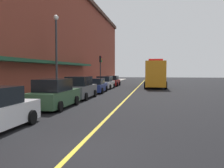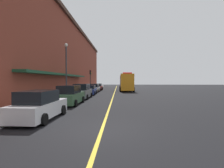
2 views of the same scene
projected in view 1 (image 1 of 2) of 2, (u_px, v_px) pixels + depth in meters
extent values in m
plane|color=black|center=(135.00, 89.00, 32.02)|extent=(112.00, 112.00, 0.00)
cube|color=#ADA8A0|center=(87.00, 88.00, 33.03)|extent=(2.40, 70.00, 0.15)
cube|color=gold|center=(135.00, 89.00, 32.02)|extent=(0.16, 70.00, 0.01)
cube|color=brown|center=(43.00, 37.00, 32.60)|extent=(8.62, 64.00, 13.15)
cube|color=#19472D|center=(56.00, 63.00, 24.11)|extent=(1.20, 22.40, 0.24)
cylinder|color=black|center=(32.00, 117.00, 11.39)|extent=(0.24, 0.65, 0.64)
cube|color=#2D5133|center=(55.00, 98.00, 16.39)|extent=(1.89, 4.84, 0.93)
cube|color=black|center=(53.00, 85.00, 16.11)|extent=(1.68, 2.67, 0.76)
cylinder|color=black|center=(51.00, 100.00, 18.04)|extent=(0.23, 0.64, 0.64)
cylinder|color=black|center=(76.00, 100.00, 17.71)|extent=(0.23, 0.64, 0.64)
cylinder|color=black|center=(30.00, 106.00, 15.10)|extent=(0.23, 0.64, 0.64)
cylinder|color=black|center=(60.00, 106.00, 14.77)|extent=(0.23, 0.64, 0.64)
cube|color=#595B60|center=(80.00, 91.00, 21.92)|extent=(1.87, 4.85, 0.94)
cube|color=black|center=(79.00, 81.00, 21.63)|extent=(1.66, 2.67, 0.77)
cylinder|color=black|center=(75.00, 93.00, 23.57)|extent=(0.23, 0.64, 0.64)
cylinder|color=black|center=(95.00, 93.00, 23.25)|extent=(0.23, 0.64, 0.64)
cylinder|color=black|center=(64.00, 96.00, 20.62)|extent=(0.23, 0.64, 0.64)
cylinder|color=black|center=(86.00, 97.00, 20.30)|extent=(0.23, 0.64, 0.64)
cube|color=navy|center=(96.00, 87.00, 27.72)|extent=(2.00, 4.83, 0.75)
cube|color=black|center=(95.00, 81.00, 27.44)|extent=(1.74, 2.68, 0.62)
cylinder|color=black|center=(90.00, 88.00, 29.31)|extent=(0.24, 0.65, 0.64)
cylinder|color=black|center=(106.00, 89.00, 29.07)|extent=(0.24, 0.65, 0.64)
cylinder|color=black|center=(84.00, 91.00, 26.38)|extent=(0.24, 0.65, 0.64)
cylinder|color=black|center=(102.00, 91.00, 26.15)|extent=(0.24, 0.65, 0.64)
cube|color=silver|center=(105.00, 84.00, 33.41)|extent=(1.95, 4.21, 0.80)
cube|color=black|center=(105.00, 79.00, 33.16)|extent=(1.71, 2.33, 0.66)
cylinder|color=black|center=(101.00, 86.00, 34.86)|extent=(0.24, 0.65, 0.64)
cylinder|color=black|center=(114.00, 86.00, 34.50)|extent=(0.24, 0.65, 0.64)
cylinder|color=black|center=(96.00, 87.00, 32.34)|extent=(0.24, 0.65, 0.64)
cylinder|color=black|center=(110.00, 87.00, 31.98)|extent=(0.24, 0.65, 0.64)
cube|color=maroon|center=(112.00, 82.00, 39.21)|extent=(1.84, 4.30, 0.77)
cube|color=black|center=(112.00, 78.00, 38.96)|extent=(1.65, 2.37, 0.63)
cylinder|color=black|center=(108.00, 83.00, 40.69)|extent=(0.22, 0.64, 0.64)
cylinder|color=black|center=(120.00, 83.00, 40.38)|extent=(0.22, 0.64, 0.64)
cylinder|color=black|center=(105.00, 84.00, 38.07)|extent=(0.22, 0.64, 0.64)
cylinder|color=black|center=(117.00, 84.00, 37.76)|extent=(0.22, 0.64, 0.64)
cube|color=orange|center=(156.00, 74.00, 32.33)|extent=(2.59, 2.14, 3.30)
cube|color=#3F3F42|center=(155.00, 74.00, 36.19)|extent=(2.63, 5.14, 3.03)
cube|color=red|center=(156.00, 60.00, 32.24)|extent=(1.80, 0.63, 0.24)
cylinder|color=black|center=(166.00, 85.00, 32.29)|extent=(0.32, 1.00, 1.00)
cylinder|color=black|center=(145.00, 85.00, 32.67)|extent=(0.32, 1.00, 1.00)
cylinder|color=black|center=(164.00, 84.00, 35.44)|extent=(0.32, 1.00, 1.00)
cylinder|color=black|center=(146.00, 84.00, 35.82)|extent=(0.32, 1.00, 1.00)
cylinder|color=black|center=(164.00, 83.00, 37.48)|extent=(0.32, 1.00, 1.00)
cylinder|color=black|center=(146.00, 83.00, 37.86)|extent=(0.32, 1.00, 1.00)
cylinder|color=#4C4C51|center=(53.00, 93.00, 19.67)|extent=(0.07, 0.07, 1.05)
cube|color=black|center=(53.00, 84.00, 19.64)|extent=(0.14, 0.18, 0.28)
cylinder|color=#4C4C51|center=(74.00, 88.00, 24.93)|extent=(0.07, 0.07, 1.05)
cube|color=black|center=(74.00, 81.00, 24.89)|extent=(0.14, 0.18, 0.28)
cylinder|color=#4C4C51|center=(87.00, 85.00, 29.43)|extent=(0.07, 0.07, 1.05)
cube|color=black|center=(87.00, 80.00, 29.39)|extent=(0.14, 0.18, 0.28)
cylinder|color=#33383D|center=(56.00, 59.00, 21.88)|extent=(0.18, 0.18, 6.50)
sphere|color=white|center=(56.00, 18.00, 21.69)|extent=(0.44, 0.44, 0.44)
cylinder|color=#232326|center=(100.00, 74.00, 36.60)|extent=(0.14, 0.14, 3.40)
cube|color=black|center=(100.00, 59.00, 36.48)|extent=(0.28, 0.36, 0.90)
sphere|color=red|center=(101.00, 57.00, 36.44)|extent=(0.16, 0.16, 0.16)
sphere|color=gold|center=(101.00, 59.00, 36.45)|extent=(0.16, 0.16, 0.16)
sphere|color=green|center=(102.00, 61.00, 36.47)|extent=(0.16, 0.16, 0.16)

